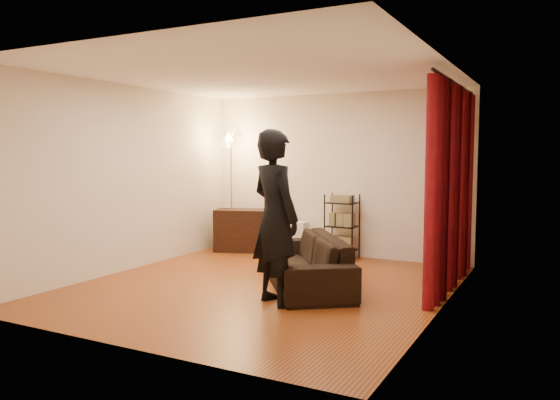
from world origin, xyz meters
The scene contains 14 objects.
floor centered at (0.00, 0.00, 0.00)m, with size 5.00×5.00×0.00m, color #965022.
ceiling centered at (0.00, 0.00, 2.70)m, with size 5.00×5.00×0.00m, color white.
wall_back centered at (0.00, 2.50, 1.35)m, with size 5.00×5.00×0.00m, color beige.
wall_front centered at (0.00, -2.50, 1.35)m, with size 5.00×5.00×0.00m, color beige.
wall_left centered at (-2.25, 0.00, 1.35)m, with size 5.00×5.00×0.00m, color beige.
wall_right centered at (2.25, 0.00, 1.35)m, with size 5.00×5.00×0.00m, color beige.
curtain_rod centered at (2.15, 1.12, 2.58)m, with size 0.04×0.04×2.65m, color black.
curtain centered at (2.13, 1.12, 1.28)m, with size 0.22×2.65×2.55m, color maroon, non-canonical shape.
sofa centered at (0.46, 0.30, 0.32)m, with size 2.21×0.86×0.65m, color black.
person centered at (0.52, -0.62, 0.99)m, with size 0.72×0.48×1.98m, color black.
media_cabinet centered at (-1.43, 2.13, 0.37)m, with size 1.26×0.47×0.73m, color black.
storage_boxes centered at (-0.62, 2.31, 0.27)m, with size 0.33×0.26×0.55m, color silver, non-canonical shape.
wire_shelf centered at (0.22, 2.24, 0.53)m, with size 0.48×0.33×1.05m, color black, non-canonical shape.
floor_lamp centered at (-1.77, 2.03, 1.06)m, with size 0.38×0.38×2.12m, color silver, non-canonical shape.
Camera 1 is at (3.41, -6.01, 1.71)m, focal length 35.00 mm.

